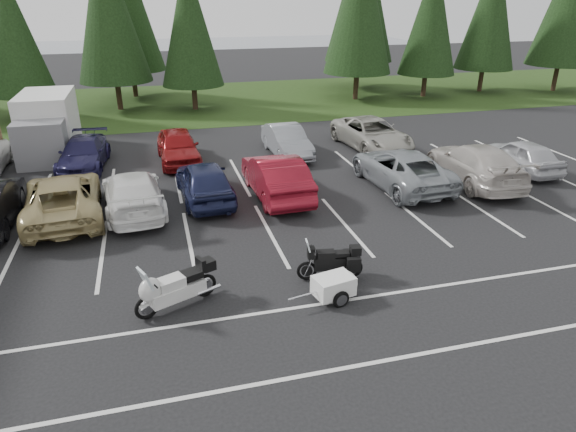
{
  "coord_description": "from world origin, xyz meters",
  "views": [
    {
      "loc": [
        -2.94,
        -14.25,
        7.54
      ],
      "look_at": [
        0.72,
        -0.5,
        1.26
      ],
      "focal_mm": 32.0,
      "sensor_mm": 36.0,
      "label": 1
    }
  ],
  "objects_px": {
    "touring_motorcycle": "(176,283)",
    "car_near_4": "(204,181)",
    "car_near_5": "(276,176)",
    "car_near_6": "(401,168)",
    "car_near_8": "(522,155)",
    "car_far_3": "(287,141)",
    "car_near_3": "(133,192)",
    "box_truck": "(46,127)",
    "car_near_7": "(475,164)",
    "car_far_2": "(178,146)",
    "cargo_trailer": "(333,288)",
    "adventure_motorcycle": "(330,259)",
    "car_far_1": "(84,154)",
    "car_near_2": "(63,198)",
    "car_far_4": "(372,134)"
  },
  "relations": [
    {
      "from": "car_near_6",
      "to": "car_near_8",
      "type": "height_order",
      "value": "car_near_6"
    },
    {
      "from": "car_far_4",
      "to": "adventure_motorcycle",
      "type": "xyz_separation_m",
      "value": [
        -6.43,
        -11.96,
        -0.12
      ]
    },
    {
      "from": "box_truck",
      "to": "car_near_8",
      "type": "xyz_separation_m",
      "value": [
        20.99,
        -7.95,
        -0.73
      ]
    },
    {
      "from": "box_truck",
      "to": "car_near_8",
      "type": "bearing_deg",
      "value": -20.75
    },
    {
      "from": "car_near_4",
      "to": "car_near_7",
      "type": "bearing_deg",
      "value": 172.2
    },
    {
      "from": "car_far_3",
      "to": "car_near_3",
      "type": "bearing_deg",
      "value": -145.8
    },
    {
      "from": "cargo_trailer",
      "to": "box_truck",
      "type": "bearing_deg",
      "value": 108.03
    },
    {
      "from": "touring_motorcycle",
      "to": "car_near_4",
      "type": "bearing_deg",
      "value": 54.26
    },
    {
      "from": "car_far_1",
      "to": "car_far_2",
      "type": "xyz_separation_m",
      "value": [
        4.25,
        -0.24,
        0.09
      ]
    },
    {
      "from": "car_near_3",
      "to": "car_far_3",
      "type": "relative_size",
      "value": 1.16
    },
    {
      "from": "car_near_5",
      "to": "car_near_4",
      "type": "bearing_deg",
      "value": -8.51
    },
    {
      "from": "car_near_2",
      "to": "car_near_8",
      "type": "relative_size",
      "value": 1.31
    },
    {
      "from": "car_near_7",
      "to": "car_far_3",
      "type": "relative_size",
      "value": 1.29
    },
    {
      "from": "car_near_6",
      "to": "touring_motorcycle",
      "type": "distance_m",
      "value": 11.76
    },
    {
      "from": "car_near_6",
      "to": "car_near_3",
      "type": "bearing_deg",
      "value": -3.24
    },
    {
      "from": "car_far_2",
      "to": "car_far_1",
      "type": "bearing_deg",
      "value": 174.64
    },
    {
      "from": "car_far_4",
      "to": "touring_motorcycle",
      "type": "bearing_deg",
      "value": -136.61
    },
    {
      "from": "car_near_2",
      "to": "car_far_2",
      "type": "distance_m",
      "value": 7.11
    },
    {
      "from": "touring_motorcycle",
      "to": "car_far_3",
      "type": "bearing_deg",
      "value": 39.55
    },
    {
      "from": "cargo_trailer",
      "to": "adventure_motorcycle",
      "type": "bearing_deg",
      "value": 63.37
    },
    {
      "from": "car_near_7",
      "to": "car_far_1",
      "type": "bearing_deg",
      "value": -16.94
    },
    {
      "from": "car_far_2",
      "to": "car_far_3",
      "type": "relative_size",
      "value": 1.03
    },
    {
      "from": "car_near_7",
      "to": "car_far_3",
      "type": "height_order",
      "value": "car_near_7"
    },
    {
      "from": "car_near_6",
      "to": "car_far_3",
      "type": "bearing_deg",
      "value": -60.45
    },
    {
      "from": "box_truck",
      "to": "car_near_4",
      "type": "relative_size",
      "value": 1.22
    },
    {
      "from": "car_near_4",
      "to": "car_near_5",
      "type": "xyz_separation_m",
      "value": [
        2.77,
        -0.32,
        0.05
      ]
    },
    {
      "from": "car_far_1",
      "to": "car_near_7",
      "type": "bearing_deg",
      "value": -16.56
    },
    {
      "from": "car_far_4",
      "to": "adventure_motorcycle",
      "type": "relative_size",
      "value": 2.61
    },
    {
      "from": "box_truck",
      "to": "car_far_2",
      "type": "relative_size",
      "value": 1.24
    },
    {
      "from": "adventure_motorcycle",
      "to": "car_near_3",
      "type": "bearing_deg",
      "value": 138.03
    },
    {
      "from": "car_near_4",
      "to": "car_far_3",
      "type": "distance_m",
      "value": 6.76
    },
    {
      "from": "car_near_2",
      "to": "car_near_5",
      "type": "bearing_deg",
      "value": 175.25
    },
    {
      "from": "car_near_5",
      "to": "car_near_8",
      "type": "xyz_separation_m",
      "value": [
        11.47,
        0.23,
        -0.12
      ]
    },
    {
      "from": "box_truck",
      "to": "car_near_6",
      "type": "bearing_deg",
      "value": -29.52
    },
    {
      "from": "car_near_7",
      "to": "touring_motorcycle",
      "type": "relative_size",
      "value": 2.22
    },
    {
      "from": "car_far_3",
      "to": "car_near_5",
      "type": "bearing_deg",
      "value": -111.54
    },
    {
      "from": "car_far_1",
      "to": "car_near_8",
      "type": "bearing_deg",
      "value": -11.35
    },
    {
      "from": "car_near_3",
      "to": "cargo_trailer",
      "type": "bearing_deg",
      "value": 119.34
    },
    {
      "from": "box_truck",
      "to": "car_far_2",
      "type": "distance_m",
      "value": 6.69
    },
    {
      "from": "car_far_4",
      "to": "car_far_3",
      "type": "bearing_deg",
      "value": 175.1
    },
    {
      "from": "car_near_6",
      "to": "car_far_3",
      "type": "xyz_separation_m",
      "value": [
        -3.47,
        5.49,
        -0.05
      ]
    },
    {
      "from": "car_near_5",
      "to": "car_near_3",
      "type": "bearing_deg",
      "value": -0.57
    },
    {
      "from": "car_near_3",
      "to": "adventure_motorcycle",
      "type": "height_order",
      "value": "car_near_3"
    },
    {
      "from": "car_near_2",
      "to": "touring_motorcycle",
      "type": "relative_size",
      "value": 2.17
    },
    {
      "from": "car_near_6",
      "to": "touring_motorcycle",
      "type": "relative_size",
      "value": 2.17
    },
    {
      "from": "car_near_7",
      "to": "car_far_2",
      "type": "bearing_deg",
      "value": -22.56
    },
    {
      "from": "car_near_6",
      "to": "car_near_5",
      "type": "bearing_deg",
      "value": -5.06
    },
    {
      "from": "box_truck",
      "to": "adventure_motorcycle",
      "type": "xyz_separation_m",
      "value": [
        9.47,
        -14.81,
        -0.81
      ]
    },
    {
      "from": "car_far_2",
      "to": "car_far_3",
      "type": "xyz_separation_m",
      "value": [
        5.27,
        -0.2,
        -0.05
      ]
    },
    {
      "from": "box_truck",
      "to": "car_far_3",
      "type": "bearing_deg",
      "value": -14.36
    }
  ]
}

